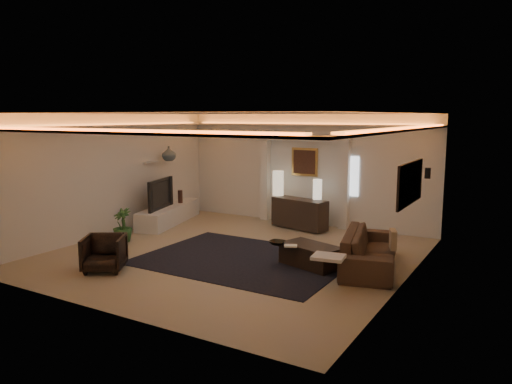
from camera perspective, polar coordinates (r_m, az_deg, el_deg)
The scene contains 33 objects.
floor at distance 10.32m, azimuth -2.67°, elevation -7.23°, with size 7.00×7.00×0.00m, color tan.
ceiling at distance 9.91m, azimuth -2.79°, elevation 9.09°, with size 7.00×7.00×0.00m, color white.
wall_back at distance 13.06m, azimuth 5.70°, elevation 2.62°, with size 7.00×7.00×0.00m, color silver.
wall_front at distance 7.38m, azimuth -17.77°, elevation -2.57°, with size 7.00×7.00×0.00m, color silver.
wall_left at distance 12.27m, azimuth -16.56°, elevation 1.90°, with size 7.00×7.00×0.00m, color silver.
wall_right at distance 8.63m, azimuth 17.12°, elevation -0.92°, with size 7.00×7.00×0.00m, color silver.
cove_soffit at distance 9.92m, azimuth -2.78°, elevation 7.47°, with size 7.00×7.00×0.04m, color silver.
daylight_slit at distance 12.55m, azimuth 11.26°, elevation 1.79°, with size 0.25×0.03×1.00m, color white.
area_rug at distance 9.95m, azimuth -1.35°, elevation -7.81°, with size 4.00×3.00×0.01m, color black.
pilaster_left at distance 13.53m, azimuth 1.08°, elevation 1.39°, with size 0.22×0.20×2.20m, color silver.
pilaster_right at distance 12.58m, azimuth 10.25°, elevation 0.68°, with size 0.22×0.20×2.20m, color silver.
alcove_header at distance 12.91m, azimuth 5.57°, elevation 6.12°, with size 2.52×0.20×0.12m, color silver.
painting_frame at distance 13.01m, azimuth 5.66°, elevation 3.49°, with size 0.74×0.04×0.74m, color tan.
painting_canvas at distance 12.99m, azimuth 5.62°, elevation 3.48°, with size 0.62×0.02×0.62m, color #4C2D1E.
art_panel_frame at distance 8.89m, azimuth 17.46°, elevation 0.97°, with size 0.04×1.64×0.74m, color black.
art_panel_gold at distance 8.90m, azimuth 17.30°, elevation 0.98°, with size 0.02×1.50×0.62m, color tan.
wall_sconce at distance 10.76m, azimuth 19.29°, elevation 2.07°, with size 0.12×0.12×0.22m, color black.
wall_niche at distance 13.19m, azimuth -11.98°, elevation 3.41°, with size 0.10×0.55×0.04m, color silver.
console at distance 12.54m, azimuth 5.06°, elevation -2.48°, with size 1.48×0.46×0.74m, color black.
lamp_left at distance 12.96m, azimuth 2.58°, elevation 1.01°, with size 0.29×0.29×0.65m, color beige.
lamp_right at distance 12.45m, azimuth 7.14°, elevation 0.62°, with size 0.23×0.23×0.50m, color white.
media_ledge at distance 13.42m, azimuth -10.06°, elevation -2.60°, with size 0.66×2.65×0.50m, color silver.
tv at distance 12.95m, azimuth -11.53°, elevation -0.29°, with size 0.18×1.35×0.78m, color black.
figurine at distance 13.71m, azimuth -8.78°, elevation -0.56°, with size 0.13×0.13×0.35m, color #41251D.
ginger_jar at distance 13.24m, azimuth -10.07°, elevation 4.42°, with size 0.37×0.37×0.39m, color slate.
plant at distance 11.64m, azimuth -15.23°, elevation -3.73°, with size 0.43×0.43×0.77m, color #2D5A28.
sofa at distance 9.60m, azimuth 13.08°, elevation -6.55°, with size 0.93×2.37×0.69m, color black.
throw_blanket at distance 8.26m, azimuth 8.40°, elevation -7.47°, with size 0.51×0.42×0.06m, color silver.
throw_pillow at distance 9.65m, azimuth 15.61°, elevation -5.32°, with size 0.11×0.36×0.36m, color tan.
coffee_table at distance 9.53m, azimuth 6.41°, elevation -7.35°, with size 1.14×0.62×0.43m, color #2B231C.
bowl at distance 9.44m, azimuth 2.48°, elevation -5.94°, with size 0.30×0.30×0.07m, color black.
magazine at distance 9.32m, azimuth 4.03°, elevation -6.30°, with size 0.24×0.17×0.03m, color #FFF2CD.
armchair at distance 9.59m, azimuth -17.20°, elevation -6.80°, with size 0.72×0.74×0.67m, color black.
Camera 1 is at (5.43, -8.30, 2.86)m, focal length 34.48 mm.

